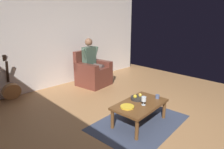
# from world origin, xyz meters

# --- Properties ---
(ground_plane) EXTENTS (7.26, 7.26, 0.00)m
(ground_plane) POSITION_xyz_m (0.00, 0.00, 0.00)
(ground_plane) COLOR #A97A4C
(wall_back) EXTENTS (6.45, 0.06, 2.75)m
(wall_back) POSITION_xyz_m (0.00, -3.01, 1.37)
(wall_back) COLOR silver
(wall_back) RESTS_ON ground
(rug) EXTENTS (1.80, 1.33, 0.01)m
(rug) POSITION_xyz_m (-0.16, -0.11, 0.00)
(rug) COLOR #384156
(rug) RESTS_ON ground
(armchair) EXTENTS (0.88, 0.88, 0.96)m
(armchair) POSITION_xyz_m (-0.86, -2.33, 0.34)
(armchair) COLOR brown
(armchair) RESTS_ON ground
(person_seated) EXTENTS (0.65, 0.60, 1.30)m
(person_seated) POSITION_xyz_m (-0.86, -2.34, 0.70)
(person_seated) COLOR #455D4B
(person_seated) RESTS_ON ground
(coffee_table) EXTENTS (1.05, 0.68, 0.38)m
(coffee_table) POSITION_xyz_m (-0.16, -0.11, 0.33)
(coffee_table) COLOR brown
(coffee_table) RESTS_ON ground
(guitar) EXTENTS (0.40, 0.30, 1.04)m
(guitar) POSITION_xyz_m (1.13, -2.81, 0.23)
(guitar) COLOR #AD7644
(guitar) RESTS_ON ground
(wine_glass_near) EXTENTS (0.08, 0.08, 0.15)m
(wine_glass_near) POSITION_xyz_m (-0.15, -0.03, 0.48)
(wine_glass_near) COLOR silver
(wine_glass_near) RESTS_ON coffee_table
(fruit_bowl) EXTENTS (0.25, 0.25, 0.11)m
(fruit_bowl) POSITION_xyz_m (-0.26, -0.25, 0.42)
(fruit_bowl) COLOR #2C2927
(fruit_bowl) RESTS_ON coffee_table
(decorative_dish) EXTENTS (0.23, 0.23, 0.02)m
(decorative_dish) POSITION_xyz_m (0.12, -0.16, 0.39)
(decorative_dish) COLOR gold
(decorative_dish) RESTS_ON coffee_table
(candle_jar) EXTENTS (0.08, 0.08, 0.07)m
(candle_jar) POSITION_xyz_m (-0.57, -0.02, 0.42)
(candle_jar) COLOR slate
(candle_jar) RESTS_ON coffee_table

